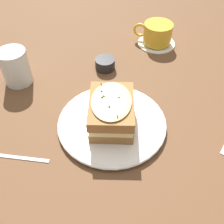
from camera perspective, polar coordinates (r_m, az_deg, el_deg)
The scene contains 6 objects.
ground_plane at distance 0.65m, azimuth 0.90°, elevation -1.60°, with size 2.40×2.40×0.00m, color brown.
dinner_plate at distance 0.63m, azimuth 0.00°, elevation -2.39°, with size 0.26×0.26×0.01m.
sandwich at distance 0.59m, azimuth -0.06°, elevation 0.23°, with size 0.14×0.16×0.08m.
teacup_with_saucer at distance 0.90m, azimuth 9.76°, elevation 16.28°, with size 0.13×0.12×0.07m.
water_glass at distance 0.77m, azimuth -20.30°, elevation 9.17°, with size 0.08×0.08×0.10m, color silver.
condiment_pot at distance 0.79m, azimuth -1.52°, elevation 10.44°, with size 0.06×0.06×0.03m, color black.
Camera 1 is at (0.12, 0.41, 0.48)m, focal length 42.00 mm.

